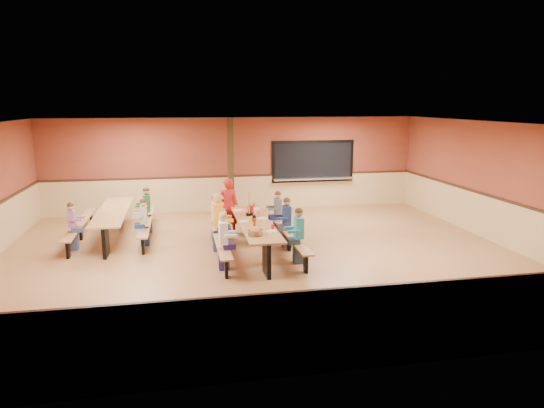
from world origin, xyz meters
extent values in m
plane|color=brown|center=(0.00, 0.00, 0.00)|extent=(12.00, 12.00, 0.00)
cube|color=brown|center=(0.00, 5.00, 1.50)|extent=(12.00, 0.04, 3.00)
cube|color=brown|center=(0.00, -5.00, 1.50)|extent=(12.00, 0.04, 3.00)
cube|color=brown|center=(6.00, 0.00, 1.50)|extent=(0.04, 10.00, 3.00)
cube|color=white|center=(0.00, 0.00, 3.00)|extent=(12.00, 10.00, 0.04)
cube|color=black|center=(2.60, 4.97, 1.55)|extent=(2.60, 0.06, 1.20)
cube|color=silver|center=(2.60, 4.88, 0.98)|extent=(2.70, 0.28, 0.06)
cube|color=black|center=(-0.20, 4.40, 1.50)|extent=(0.18, 0.18, 3.00)
cube|color=#A16E3F|center=(-0.10, 0.31, 0.72)|extent=(0.75, 3.60, 0.04)
cube|color=black|center=(-0.10, -1.24, 0.35)|extent=(0.08, 0.60, 0.70)
cube|color=black|center=(-0.10, 1.86, 0.35)|extent=(0.08, 0.60, 0.70)
cube|color=#A16E3F|center=(-0.92, 0.31, 0.43)|extent=(0.26, 3.60, 0.04)
cube|color=black|center=(-0.92, 0.31, 0.21)|extent=(0.06, 0.18, 0.41)
cube|color=#A16E3F|center=(0.73, 0.31, 0.43)|extent=(0.26, 3.60, 0.04)
cube|color=black|center=(0.73, 0.31, 0.21)|extent=(0.06, 0.18, 0.41)
cube|color=#A16E3F|center=(-3.49, 2.25, 0.72)|extent=(0.75, 3.60, 0.04)
cube|color=black|center=(-3.49, 0.70, 0.35)|extent=(0.08, 0.60, 0.70)
cube|color=black|center=(-3.49, 3.80, 0.35)|extent=(0.08, 0.60, 0.70)
cube|color=#A16E3F|center=(-4.32, 2.25, 0.43)|extent=(0.26, 3.60, 0.04)
cube|color=black|center=(-4.32, 2.25, 0.21)|extent=(0.06, 0.18, 0.41)
cube|color=#A16E3F|center=(-2.67, 2.25, 0.43)|extent=(0.26, 3.60, 0.04)
cube|color=black|center=(-2.67, 2.25, 0.21)|extent=(0.06, 0.18, 0.41)
imported|color=red|center=(-0.53, 2.10, 0.76)|extent=(0.56, 0.38, 1.51)
cylinder|color=red|center=(-0.07, 1.13, 0.85)|extent=(0.16, 0.16, 0.22)
cube|color=black|center=(-0.11, 0.41, 0.80)|extent=(0.10, 0.14, 0.13)
cylinder|color=yellow|center=(-0.20, 0.16, 0.82)|extent=(0.06, 0.06, 0.17)
cylinder|color=#B2140F|center=(-0.15, -0.04, 0.82)|extent=(0.06, 0.06, 0.17)
cube|color=black|center=(-0.12, 0.99, 0.77)|extent=(0.16, 0.16, 0.06)
cube|color=#A16E3F|center=(-0.12, 0.99, 1.05)|extent=(0.02, 0.09, 0.50)
camera|label=1|loc=(-1.78, -10.49, 3.46)|focal=32.00mm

